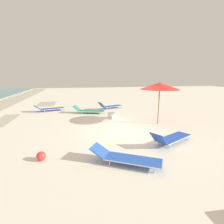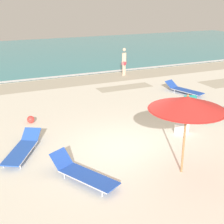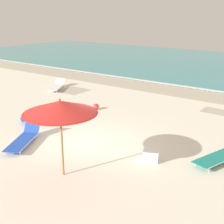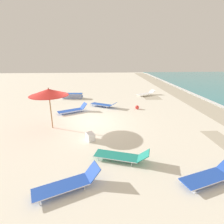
# 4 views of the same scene
# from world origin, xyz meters

# --- Properties ---
(ground_plane) EXTENTS (60.00, 60.00, 0.16)m
(ground_plane) POSITION_xyz_m (0.00, 0.01, -0.08)
(ground_plane) COLOR silver
(beach_umbrella) EXTENTS (2.11, 2.11, 2.34)m
(beach_umbrella) POSITION_xyz_m (0.80, -1.86, 2.09)
(beach_umbrella) COLOR #9E7547
(beach_umbrella) RESTS_ON ground_plane
(sun_lounger_under_umbrella) EXTENTS (1.22, 2.23, 0.51)m
(sun_lounger_under_umbrella) POSITION_xyz_m (5.64, 4.58, 0.21)
(sun_lounger_under_umbrella) COLOR blue
(sun_lounger_under_umbrella) RESTS_ON ground_plane
(sun_lounger_beside_umbrella) EXTENTS (1.53, 2.15, 0.60)m
(sun_lounger_beside_umbrella) POSITION_xyz_m (-1.94, -1.10, 0.22)
(sun_lounger_beside_umbrella) COLOR blue
(sun_lounger_beside_umbrella) RESTS_ON ground_plane
(sun_lounger_near_water_right) EXTENTS (1.60, 2.19, 0.47)m
(sun_lounger_near_water_right) POSITION_xyz_m (-3.19, 1.13, 0.20)
(sun_lounger_near_water_right) COLOR blue
(sun_lounger_near_water_right) RESTS_ON ground_plane
(sun_lounger_mid_beach_solo) EXTENTS (1.38, 2.16, 0.59)m
(sun_lounger_mid_beach_solo) POSITION_xyz_m (5.74, -0.09, 0.22)
(sun_lounger_mid_beach_solo) COLOR blue
(sun_lounger_mid_beach_solo) RESTS_ON ground_plane
(sun_lounger_mid_beach_pair_a) EXTENTS (1.25, 2.25, 0.54)m
(sun_lounger_mid_beach_pair_a) POSITION_xyz_m (4.28, 1.75, 0.21)
(sun_lounger_mid_beach_pair_a) COLOR #1E8475
(sun_lounger_mid_beach_pair_a) RESTS_ON ground_plane
(beach_ball) EXTENTS (0.30, 0.30, 0.30)m
(beach_ball) POSITION_xyz_m (-2.46, 3.71, 0.15)
(beach_ball) COLOR red
(beach_ball) RESTS_ON ground_plane
(cooler_box) EXTENTS (0.60, 0.53, 0.37)m
(cooler_box) POSITION_xyz_m (2.47, 0.40, 0.19)
(cooler_box) COLOR white
(cooler_box) RESTS_ON ground_plane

